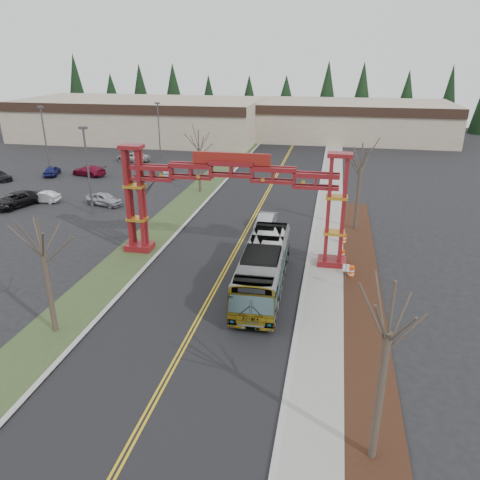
% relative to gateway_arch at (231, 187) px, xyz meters
% --- Properties ---
extents(ground, '(200.00, 200.00, 0.00)m').
position_rel_gateway_arch_xyz_m(ground, '(-0.00, -18.00, -5.98)').
color(ground, black).
rests_on(ground, ground).
extents(road, '(12.00, 110.00, 0.02)m').
position_rel_gateway_arch_xyz_m(road, '(-0.00, 7.00, -5.97)').
color(road, black).
rests_on(road, ground).
extents(lane_line_left, '(0.12, 100.00, 0.01)m').
position_rel_gateway_arch_xyz_m(lane_line_left, '(-0.12, 7.00, -5.96)').
color(lane_line_left, gold).
rests_on(lane_line_left, road).
extents(lane_line_right, '(0.12, 100.00, 0.01)m').
position_rel_gateway_arch_xyz_m(lane_line_right, '(0.12, 7.00, -5.96)').
color(lane_line_right, gold).
rests_on(lane_line_right, road).
extents(curb_right, '(0.30, 110.00, 0.15)m').
position_rel_gateway_arch_xyz_m(curb_right, '(6.15, 7.00, -5.91)').
color(curb_right, '#A7A8A2').
rests_on(curb_right, ground).
extents(sidewalk_right, '(2.60, 110.00, 0.14)m').
position_rel_gateway_arch_xyz_m(sidewalk_right, '(7.60, 7.00, -5.91)').
color(sidewalk_right, gray).
rests_on(sidewalk_right, ground).
extents(landscape_strip, '(2.60, 50.00, 0.12)m').
position_rel_gateway_arch_xyz_m(landscape_strip, '(10.20, -8.00, -5.92)').
color(landscape_strip, black).
rests_on(landscape_strip, ground).
extents(grass_median, '(4.00, 110.00, 0.08)m').
position_rel_gateway_arch_xyz_m(grass_median, '(-8.00, 7.00, -5.94)').
color(grass_median, '#2E4020').
rests_on(grass_median, ground).
extents(curb_left, '(0.30, 110.00, 0.15)m').
position_rel_gateway_arch_xyz_m(curb_left, '(-6.15, 7.00, -5.91)').
color(curb_left, '#A7A8A2').
rests_on(curb_left, ground).
extents(gateway_arch, '(18.20, 1.60, 8.90)m').
position_rel_gateway_arch_xyz_m(gateway_arch, '(0.00, 0.00, 0.00)').
color(gateway_arch, '#61120C').
rests_on(gateway_arch, ground).
extents(retail_building_west, '(46.00, 22.30, 7.50)m').
position_rel_gateway_arch_xyz_m(retail_building_west, '(-30.00, 53.96, -2.22)').
color(retail_building_west, tan).
rests_on(retail_building_west, ground).
extents(retail_building_east, '(38.00, 20.30, 7.00)m').
position_rel_gateway_arch_xyz_m(retail_building_east, '(10.00, 61.95, -2.47)').
color(retail_building_east, tan).
rests_on(retail_building_east, ground).
extents(conifer_treeline, '(116.10, 5.60, 13.00)m').
position_rel_gateway_arch_xyz_m(conifer_treeline, '(0.25, 74.00, 0.50)').
color(conifer_treeline, black).
rests_on(conifer_treeline, ground).
extents(transit_bus, '(3.11, 12.00, 3.32)m').
position_rel_gateway_arch_xyz_m(transit_bus, '(3.33, -4.93, -4.32)').
color(transit_bus, '#B0B3B8').
rests_on(transit_bus, ground).
extents(silver_sedan, '(1.72, 4.34, 1.41)m').
position_rel_gateway_arch_xyz_m(silver_sedan, '(1.69, 7.35, -5.28)').
color(silver_sedan, '#A5A8AD').
rests_on(silver_sedan, ground).
extents(parked_car_near_a, '(4.48, 2.66, 1.43)m').
position_rel_gateway_arch_xyz_m(parked_car_near_a, '(-16.79, 11.19, -5.27)').
color(parked_car_near_a, '#AAABB2').
rests_on(parked_car_near_a, ground).
extents(parked_car_near_b, '(3.86, 1.54, 1.25)m').
position_rel_gateway_arch_xyz_m(parked_car_near_b, '(-24.07, 10.86, -5.36)').
color(parked_car_near_b, white).
rests_on(parked_car_near_b, ground).
extents(parked_car_near_c, '(4.20, 6.05, 1.53)m').
position_rel_gateway_arch_xyz_m(parked_car_near_c, '(-25.98, 8.83, -5.22)').
color(parked_car_near_c, black).
rests_on(parked_car_near_c, ground).
extents(parked_car_mid_a, '(5.23, 3.12, 1.42)m').
position_rel_gateway_arch_xyz_m(parked_car_mid_a, '(-25.16, 23.32, -5.27)').
color(parked_car_mid_a, maroon).
rests_on(parked_car_mid_a, ground).
extents(parked_car_mid_b, '(2.72, 4.27, 1.35)m').
position_rel_gateway_arch_xyz_m(parked_car_mid_b, '(-30.16, 22.43, -5.31)').
color(parked_car_mid_b, navy).
rests_on(parked_car_mid_b, ground).
extents(parked_car_far_a, '(2.54, 4.31, 1.34)m').
position_rel_gateway_arch_xyz_m(parked_car_far_a, '(-14.21, 25.02, -5.31)').
color(parked_car_far_a, '#93989A').
rests_on(parked_car_far_a, ground).
extents(parked_car_far_b, '(5.83, 3.99, 1.48)m').
position_rel_gateway_arch_xyz_m(parked_car_far_b, '(-22.87, 32.94, -5.24)').
color(parked_car_far_b, silver).
rests_on(parked_car_far_b, ground).
extents(bare_tree_median_near, '(3.24, 3.24, 7.14)m').
position_rel_gateway_arch_xyz_m(bare_tree_median_near, '(-8.00, -12.78, -1.01)').
color(bare_tree_median_near, '#382D26').
rests_on(bare_tree_median_near, ground).
extents(bare_tree_median_mid, '(3.14, 3.14, 7.17)m').
position_rel_gateway_arch_xyz_m(bare_tree_median_mid, '(-8.00, 1.25, -0.91)').
color(bare_tree_median_mid, '#382D26').
rests_on(bare_tree_median_mid, ground).
extents(bare_tree_median_far, '(3.20, 3.20, 7.39)m').
position_rel_gateway_arch_xyz_m(bare_tree_median_far, '(-8.00, 18.49, -0.74)').
color(bare_tree_median_far, '#382D26').
rests_on(bare_tree_median_far, ground).
extents(bare_tree_right_near, '(3.21, 3.21, 8.11)m').
position_rel_gateway_arch_xyz_m(bare_tree_right_near, '(10.00, -18.75, -0.03)').
color(bare_tree_right_near, '#382D26').
rests_on(bare_tree_right_near, ground).
extents(bare_tree_right_far, '(3.25, 3.25, 8.15)m').
position_rel_gateway_arch_xyz_m(bare_tree_right_far, '(10.00, 8.81, -0.02)').
color(bare_tree_right_far, '#382D26').
rests_on(bare_tree_right_far, ground).
extents(light_pole_near, '(0.78, 0.39, 8.95)m').
position_rel_gateway_arch_xyz_m(light_pole_near, '(-16.54, 8.10, -0.80)').
color(light_pole_near, '#3F3F44').
rests_on(light_pole_near, ground).
extents(light_pole_mid, '(0.79, 0.39, 9.07)m').
position_rel_gateway_arch_xyz_m(light_pole_mid, '(-31.32, 23.69, -0.73)').
color(light_pole_mid, '#3F3F44').
rests_on(light_pole_mid, ground).
extents(light_pole_far, '(0.75, 0.37, 8.65)m').
position_rel_gateway_arch_xyz_m(light_pole_far, '(-19.61, 36.15, -0.98)').
color(light_pole_far, '#3F3F44').
rests_on(light_pole_far, ground).
extents(street_sign, '(0.46, 0.06, 2.01)m').
position_rel_gateway_arch_xyz_m(street_sign, '(8.96, -3.97, -4.54)').
color(street_sign, '#3F3F44').
rests_on(street_sign, ground).
extents(barrel_south, '(0.49, 0.49, 0.91)m').
position_rel_gateway_arch_xyz_m(barrel_south, '(9.43, -1.79, -5.53)').
color(barrel_south, '#D5450B').
rests_on(barrel_south, ground).
extents(barrel_mid, '(0.48, 0.48, 0.88)m').
position_rel_gateway_arch_xyz_m(barrel_mid, '(8.74, 1.27, -5.54)').
color(barrel_mid, '#D5450B').
rests_on(barrel_mid, ground).
extents(barrel_north, '(0.52, 0.52, 0.96)m').
position_rel_gateway_arch_xyz_m(barrel_north, '(8.88, 4.77, -5.50)').
color(barrel_north, '#D5450B').
rests_on(barrel_north, ground).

